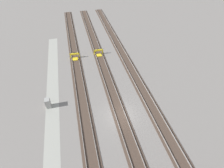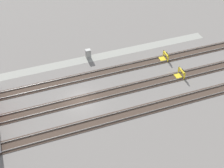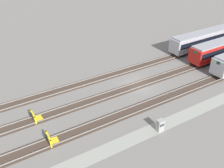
% 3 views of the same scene
% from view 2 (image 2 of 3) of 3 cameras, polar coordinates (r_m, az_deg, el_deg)
% --- Properties ---
extents(ground_plane, '(400.00, 400.00, 0.00)m').
position_cam_2_polar(ground_plane, '(47.63, -5.73, -2.99)').
color(ground_plane, gray).
extents(service_walkway, '(54.00, 2.00, 0.01)m').
position_cam_2_polar(service_walkway, '(54.92, -8.45, 3.70)').
color(service_walkway, '#9E9E93').
rests_on(service_walkway, ground).
extents(rail_track_nearest, '(90.00, 2.24, 0.21)m').
position_cam_2_polar(rail_track_nearest, '(51.34, -7.26, 0.80)').
color(rail_track_nearest, '#47382D').
rests_on(rail_track_nearest, ground).
extents(rail_track_near_inner, '(90.00, 2.24, 0.21)m').
position_cam_2_polar(rail_track_near_inner, '(47.60, -5.73, -2.95)').
color(rail_track_near_inner, '#47382D').
rests_on(rail_track_near_inner, ground).
extents(rail_track_middle, '(90.00, 2.24, 0.21)m').
position_cam_2_polar(rail_track_middle, '(44.14, -3.94, -7.32)').
color(rail_track_middle, '#47382D').
rests_on(rail_track_middle, ground).
extents(bumper_stop_nearest_track, '(1.38, 2.01, 1.22)m').
position_cam_2_polar(bumper_stop_nearest_track, '(55.88, 9.56, 4.95)').
color(bumper_stop_nearest_track, yellow).
rests_on(bumper_stop_nearest_track, ground).
extents(bumper_stop_near_inner_track, '(1.35, 2.00, 1.22)m').
position_cam_2_polar(bumper_stop_near_inner_track, '(52.58, 12.35, 1.85)').
color(bumper_stop_near_inner_track, yellow).
rests_on(bumper_stop_near_inner_track, ground).
extents(electrical_cabinet, '(0.90, 0.73, 1.60)m').
position_cam_2_polar(electrical_cabinet, '(55.56, -4.38, 5.58)').
color(electrical_cabinet, '#9E9E99').
rests_on(electrical_cabinet, ground).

